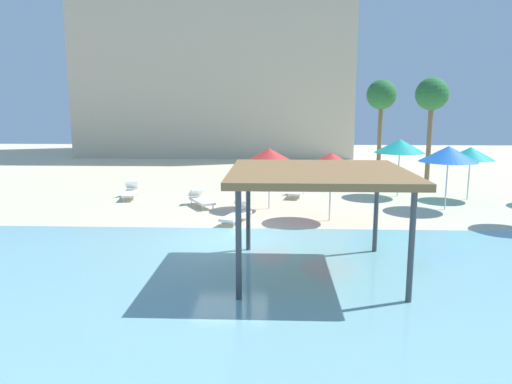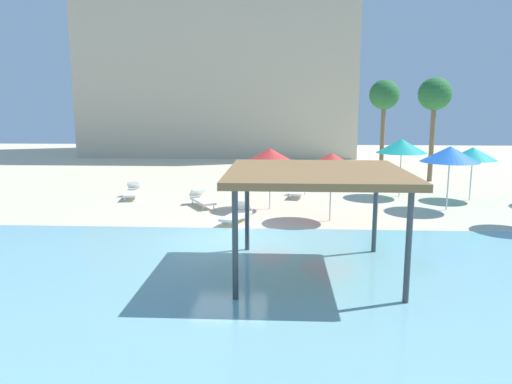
{
  "view_description": "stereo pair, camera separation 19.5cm",
  "coord_description": "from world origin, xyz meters",
  "px_view_note": "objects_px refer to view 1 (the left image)",
  "views": [
    {
      "loc": [
        1.5,
        -15.63,
        4.47
      ],
      "look_at": [
        0.79,
        2.0,
        1.3
      ],
      "focal_mm": 33.98,
      "sensor_mm": 36.0,
      "label": 1
    },
    {
      "loc": [
        1.7,
        -15.62,
        4.47
      ],
      "look_at": [
        0.79,
        2.0,
        1.3
      ],
      "focal_mm": 33.98,
      "sensor_mm": 36.0,
      "label": 2
    }
  ],
  "objects_px": {
    "beach_umbrella_red_6": "(269,155)",
    "lounge_chair_5": "(297,190)",
    "beach_umbrella_teal_3": "(400,146)",
    "palm_tree_0": "(432,96)",
    "lounge_chair_2": "(201,199)",
    "shade_pavilion": "(318,176)",
    "beach_umbrella_red_4": "(331,161)",
    "lounge_chair_0": "(238,214)",
    "lounge_chair_1": "(131,192)",
    "beach_umbrella_teal_2": "(471,153)",
    "palm_tree_1": "(381,97)",
    "beach_umbrella_blue_7": "(448,154)"
  },
  "relations": [
    {
      "from": "beach_umbrella_teal_3",
      "to": "lounge_chair_1",
      "type": "height_order",
      "value": "beach_umbrella_teal_3"
    },
    {
      "from": "lounge_chair_5",
      "to": "palm_tree_1",
      "type": "xyz_separation_m",
      "value": [
        5.67,
        8.15,
        4.66
      ]
    },
    {
      "from": "shade_pavilion",
      "to": "lounge_chair_0",
      "type": "height_order",
      "value": "shade_pavilion"
    },
    {
      "from": "shade_pavilion",
      "to": "beach_umbrella_teal_2",
      "type": "distance_m",
      "value": 13.41
    },
    {
      "from": "lounge_chair_0",
      "to": "palm_tree_0",
      "type": "xyz_separation_m",
      "value": [
        10.52,
        10.81,
        4.64
      ]
    },
    {
      "from": "lounge_chair_2",
      "to": "palm_tree_1",
      "type": "height_order",
      "value": "palm_tree_1"
    },
    {
      "from": "beach_umbrella_red_6",
      "to": "beach_umbrella_teal_3",
      "type": "bearing_deg",
      "value": 26.9
    },
    {
      "from": "lounge_chair_5",
      "to": "lounge_chair_0",
      "type": "bearing_deg",
      "value": -14.47
    },
    {
      "from": "beach_umbrella_red_4",
      "to": "lounge_chair_2",
      "type": "height_order",
      "value": "beach_umbrella_red_4"
    },
    {
      "from": "lounge_chair_0",
      "to": "palm_tree_1",
      "type": "distance_m",
      "value": 16.56
    },
    {
      "from": "lounge_chair_5",
      "to": "palm_tree_0",
      "type": "distance_m",
      "value": 10.68
    },
    {
      "from": "lounge_chair_2",
      "to": "beach_umbrella_teal_2",
      "type": "bearing_deg",
      "value": 70.1
    },
    {
      "from": "lounge_chair_0",
      "to": "lounge_chair_2",
      "type": "xyz_separation_m",
      "value": [
        -1.89,
        2.89,
        0.0
      ]
    },
    {
      "from": "lounge_chair_1",
      "to": "lounge_chair_5",
      "type": "bearing_deg",
      "value": 86.87
    },
    {
      "from": "palm_tree_0",
      "to": "lounge_chair_2",
      "type": "bearing_deg",
      "value": -147.44
    },
    {
      "from": "beach_umbrella_red_6",
      "to": "lounge_chair_1",
      "type": "relative_size",
      "value": 1.35
    },
    {
      "from": "shade_pavilion",
      "to": "palm_tree_0",
      "type": "height_order",
      "value": "palm_tree_0"
    },
    {
      "from": "beach_umbrella_red_6",
      "to": "lounge_chair_2",
      "type": "xyz_separation_m",
      "value": [
        -3.07,
        0.4,
        -2.04
      ]
    },
    {
      "from": "shade_pavilion",
      "to": "lounge_chair_5",
      "type": "relative_size",
      "value": 2.32
    },
    {
      "from": "beach_umbrella_teal_3",
      "to": "beach_umbrella_red_4",
      "type": "xyz_separation_m",
      "value": [
        -3.94,
        -5.33,
        -0.14
      ]
    },
    {
      "from": "shade_pavilion",
      "to": "beach_umbrella_teal_2",
      "type": "height_order",
      "value": "shade_pavilion"
    },
    {
      "from": "beach_umbrella_teal_2",
      "to": "beach_umbrella_blue_7",
      "type": "relative_size",
      "value": 0.91
    },
    {
      "from": "beach_umbrella_red_6",
      "to": "lounge_chair_5",
      "type": "relative_size",
      "value": 1.34
    },
    {
      "from": "shade_pavilion",
      "to": "beach_umbrella_red_4",
      "type": "distance_m",
      "value": 6.18
    },
    {
      "from": "beach_umbrella_teal_2",
      "to": "beach_umbrella_teal_3",
      "type": "bearing_deg",
      "value": 166.58
    },
    {
      "from": "shade_pavilion",
      "to": "palm_tree_1",
      "type": "bearing_deg",
      "value": 73.75
    },
    {
      "from": "beach_umbrella_red_6",
      "to": "beach_umbrella_blue_7",
      "type": "bearing_deg",
      "value": 1.08
    },
    {
      "from": "shade_pavilion",
      "to": "palm_tree_1",
      "type": "relative_size",
      "value": 0.75
    },
    {
      "from": "beach_umbrella_blue_7",
      "to": "palm_tree_1",
      "type": "bearing_deg",
      "value": 93.21
    },
    {
      "from": "beach_umbrella_red_6",
      "to": "lounge_chair_5",
      "type": "bearing_deg",
      "value": 65.52
    },
    {
      "from": "palm_tree_1",
      "to": "beach_umbrella_red_6",
      "type": "bearing_deg",
      "value": -122.27
    },
    {
      "from": "shade_pavilion",
      "to": "beach_umbrella_teal_3",
      "type": "relative_size",
      "value": 1.61
    },
    {
      "from": "lounge_chair_1",
      "to": "lounge_chair_2",
      "type": "xyz_separation_m",
      "value": [
        3.68,
        -1.75,
        0.0
      ]
    },
    {
      "from": "shade_pavilion",
      "to": "beach_umbrella_teal_3",
      "type": "distance_m",
      "value": 12.45
    },
    {
      "from": "beach_umbrella_teal_2",
      "to": "lounge_chair_5",
      "type": "height_order",
      "value": "beach_umbrella_teal_2"
    },
    {
      "from": "lounge_chair_2",
      "to": "palm_tree_1",
      "type": "bearing_deg",
      "value": 107.47
    },
    {
      "from": "beach_umbrella_teal_3",
      "to": "beach_umbrella_red_4",
      "type": "relative_size",
      "value": 1.06
    },
    {
      "from": "beach_umbrella_blue_7",
      "to": "shade_pavilion",
      "type": "bearing_deg",
      "value": -126.81
    },
    {
      "from": "beach_umbrella_teal_2",
      "to": "beach_umbrella_blue_7",
      "type": "height_order",
      "value": "beach_umbrella_blue_7"
    },
    {
      "from": "beach_umbrella_blue_7",
      "to": "palm_tree_0",
      "type": "height_order",
      "value": "palm_tree_0"
    },
    {
      "from": "beach_umbrella_red_4",
      "to": "lounge_chair_0",
      "type": "xyz_separation_m",
      "value": [
        -3.59,
        -0.37,
        -2.03
      ]
    },
    {
      "from": "lounge_chair_2",
      "to": "lounge_chair_5",
      "type": "bearing_deg",
      "value": 90.86
    },
    {
      "from": "shade_pavilion",
      "to": "palm_tree_0",
      "type": "relative_size",
      "value": 0.76
    },
    {
      "from": "lounge_chair_0",
      "to": "lounge_chair_1",
      "type": "xyz_separation_m",
      "value": [
        -5.58,
        4.64,
        0.0
      ]
    },
    {
      "from": "beach_umbrella_teal_3",
      "to": "beach_umbrella_red_4",
      "type": "height_order",
      "value": "beach_umbrella_teal_3"
    },
    {
      "from": "beach_umbrella_red_6",
      "to": "lounge_chair_1",
      "type": "bearing_deg",
      "value": 162.3
    },
    {
      "from": "lounge_chair_2",
      "to": "lounge_chair_5",
      "type": "relative_size",
      "value": 0.99
    },
    {
      "from": "beach_umbrella_teal_3",
      "to": "beach_umbrella_red_6",
      "type": "distance_m",
      "value": 7.12
    },
    {
      "from": "lounge_chair_2",
      "to": "palm_tree_1",
      "type": "xyz_separation_m",
      "value": [
        10.1,
        10.72,
        4.66
      ]
    },
    {
      "from": "lounge_chair_1",
      "to": "lounge_chair_5",
      "type": "relative_size",
      "value": 1.0
    }
  ]
}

